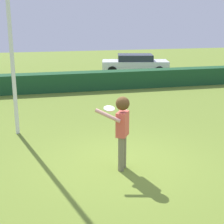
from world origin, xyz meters
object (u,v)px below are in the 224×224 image
at_px(person, 122,124).
at_px(frisbee, 109,108).
at_px(parked_car_white, 135,63).
at_px(lamppost, 9,23).

distance_m(person, frisbee, 0.53).
bearing_deg(frisbee, parked_car_white, 69.67).
relative_size(person, parked_car_white, 0.40).
xyz_separation_m(person, lamppost, (-2.47, 3.33, 2.25)).
xyz_separation_m(person, parked_car_white, (4.73, 13.72, -0.43)).
distance_m(frisbee, parked_car_white, 14.24).
xyz_separation_m(lamppost, parked_car_white, (7.20, 10.40, -2.68)).
height_order(frisbee, parked_car_white, frisbee).
distance_m(person, parked_car_white, 14.52).
bearing_deg(lamppost, person, -53.42).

